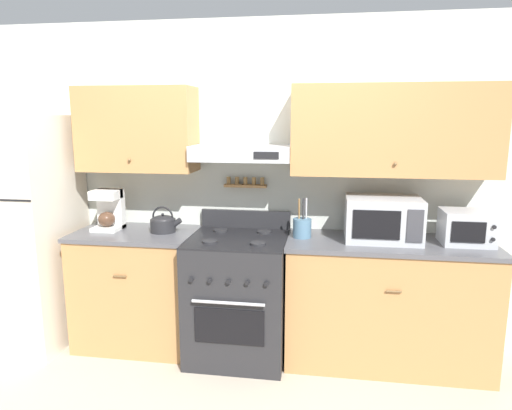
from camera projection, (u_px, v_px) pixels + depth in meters
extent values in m
plane|color=#B2A38E|center=(232.00, 370.00, 3.30)|extent=(16.00, 16.00, 0.00)
cube|color=silver|center=(247.00, 184.00, 3.70)|extent=(5.20, 0.08, 2.55)
cube|color=#AD7A47|center=(137.00, 129.00, 3.55)|extent=(0.91, 0.33, 0.65)
sphere|color=brown|center=(129.00, 160.00, 3.42)|extent=(0.02, 0.02, 0.02)
cube|color=#AD7A47|center=(393.00, 130.00, 3.26)|extent=(1.45, 0.33, 0.65)
sphere|color=brown|center=(395.00, 164.00, 3.13)|extent=(0.02, 0.02, 0.02)
cube|color=#ADAFB5|center=(242.00, 153.00, 3.43)|extent=(0.75, 0.37, 0.11)
cube|color=black|center=(266.00, 155.00, 3.22)|extent=(0.18, 0.01, 0.05)
cube|color=#AD7A47|center=(245.00, 186.00, 3.63)|extent=(0.34, 0.07, 0.02)
cylinder|color=olive|center=(229.00, 180.00, 3.64)|extent=(0.03, 0.03, 0.06)
cylinder|color=olive|center=(237.00, 181.00, 3.63)|extent=(0.03, 0.03, 0.06)
cylinder|color=olive|center=(245.00, 181.00, 3.62)|extent=(0.03, 0.03, 0.06)
cylinder|color=olive|center=(254.00, 181.00, 3.61)|extent=(0.03, 0.03, 0.06)
cylinder|color=olive|center=(262.00, 181.00, 3.60)|extent=(0.03, 0.03, 0.06)
cube|color=#AD7A47|center=(138.00, 289.00, 3.65)|extent=(0.91, 0.60, 0.90)
cube|color=#4C4C51|center=(135.00, 233.00, 3.57)|extent=(0.93, 0.62, 0.03)
cylinder|color=brown|center=(120.00, 276.00, 3.31)|extent=(0.10, 0.01, 0.01)
cube|color=#AD7A47|center=(386.00, 304.00, 3.36)|extent=(1.45, 0.60, 0.90)
cube|color=#4C4C51|center=(390.00, 244.00, 3.28)|extent=(1.47, 0.62, 0.03)
cylinder|color=brown|center=(394.00, 292.00, 3.02)|extent=(0.10, 0.01, 0.01)
cube|color=#232326|center=(239.00, 297.00, 3.47)|extent=(0.72, 0.69, 0.91)
cube|color=black|center=(229.00, 327.00, 3.15)|extent=(0.49, 0.01, 0.26)
cylinder|color=#ADAFB5|center=(228.00, 303.00, 3.09)|extent=(0.51, 0.02, 0.02)
cube|color=black|center=(238.00, 238.00, 3.39)|extent=(0.72, 0.69, 0.01)
cylinder|color=#232326|center=(210.00, 242.00, 3.25)|extent=(0.11, 0.11, 0.02)
cylinder|color=#232326|center=(258.00, 244.00, 3.20)|extent=(0.11, 0.11, 0.02)
cylinder|color=#232326|center=(220.00, 230.00, 3.57)|extent=(0.11, 0.11, 0.02)
cylinder|color=#232326|center=(264.00, 232.00, 3.52)|extent=(0.11, 0.11, 0.02)
cylinder|color=black|center=(191.00, 280.00, 3.12)|extent=(0.03, 0.02, 0.03)
cylinder|color=black|center=(210.00, 281.00, 3.10)|extent=(0.03, 0.02, 0.03)
cylinder|color=black|center=(228.00, 282.00, 3.08)|extent=(0.03, 0.02, 0.03)
cylinder|color=black|center=(247.00, 283.00, 3.06)|extent=(0.03, 0.02, 0.03)
cylinder|color=black|center=(267.00, 284.00, 3.04)|extent=(0.03, 0.02, 0.03)
cube|color=#232326|center=(246.00, 219.00, 3.69)|extent=(0.72, 0.04, 0.14)
cube|color=beige|center=(21.00, 232.00, 3.62)|extent=(0.77, 0.75, 1.82)
cylinder|color=#232326|center=(163.00, 226.00, 3.54)|extent=(0.20, 0.20, 0.10)
ellipsoid|color=#232326|center=(163.00, 219.00, 3.53)|extent=(0.18, 0.18, 0.06)
sphere|color=black|center=(163.00, 214.00, 3.53)|extent=(0.02, 0.02, 0.02)
cylinder|color=#232326|center=(175.00, 224.00, 3.53)|extent=(0.12, 0.04, 0.10)
torus|color=black|center=(163.00, 217.00, 3.53)|extent=(0.17, 0.01, 0.17)
cube|color=white|center=(108.00, 228.00, 3.62)|extent=(0.21, 0.21, 0.03)
cube|color=white|center=(111.00, 208.00, 3.66)|extent=(0.21, 0.08, 0.32)
cube|color=white|center=(106.00, 195.00, 3.56)|extent=(0.21, 0.17, 0.07)
ellipsoid|color=#4C3323|center=(107.00, 219.00, 3.58)|extent=(0.13, 0.13, 0.12)
cube|color=#ADAFB5|center=(383.00, 219.00, 3.29)|extent=(0.53, 0.39, 0.31)
cube|color=black|center=(376.00, 225.00, 3.11)|extent=(0.32, 0.01, 0.20)
cube|color=#38383D|center=(415.00, 226.00, 3.07)|extent=(0.11, 0.01, 0.23)
cylinder|color=slate|center=(302.00, 228.00, 3.38)|extent=(0.14, 0.14, 0.14)
cylinder|color=olive|center=(299.00, 209.00, 3.34)|extent=(0.01, 0.05, 0.16)
cylinder|color=#28282B|center=(303.00, 209.00, 3.35)|extent=(0.01, 0.04, 0.16)
cylinder|color=#B2B2B7|center=(306.00, 209.00, 3.36)|extent=(0.01, 0.03, 0.16)
cube|color=#ADAFB5|center=(466.00, 227.00, 3.19)|extent=(0.34, 0.28, 0.24)
cube|color=black|center=(469.00, 232.00, 3.06)|extent=(0.22, 0.01, 0.14)
cylinder|color=black|center=(494.00, 227.00, 3.02)|extent=(0.03, 0.01, 0.03)
cylinder|color=black|center=(493.00, 239.00, 3.04)|extent=(0.03, 0.01, 0.03)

